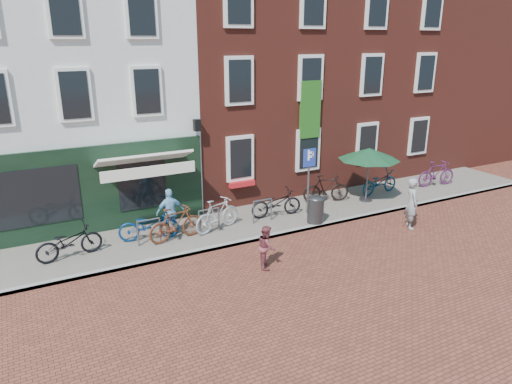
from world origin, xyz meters
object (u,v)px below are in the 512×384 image
parasol (369,152)px  bicycle_4 (276,203)px  bicycle_2 (149,225)px  woman (412,203)px  bicycle_0 (69,242)px  boy (267,247)px  bicycle_3 (217,215)px  parking_sign (309,169)px  bicycle_7 (436,173)px  bicycle_5 (326,188)px  bicycle_6 (379,182)px  litter_bin (316,208)px  bicycle_1 (176,224)px  cafe_person (170,212)px

parasol → bicycle_4: (-4.01, 0.16, -1.48)m
parasol → bicycle_2: (-8.63, 0.23, -1.48)m
woman → bicycle_0: (-10.69, 2.72, -0.28)m
boy → bicycle_3: 2.93m
bicycle_4 → parasol: bearing=-86.0°
parking_sign → bicycle_3: (-3.55, 0.05, -1.12)m
bicycle_7 → bicycle_5: bearing=93.5°
parking_sign → bicycle_0: size_ratio=1.27×
parasol → bicycle_6: (1.05, 0.43, -1.48)m
litter_bin → bicycle_1: bearing=170.4°
parasol → bicycle_5: parasol is taller
bicycle_0 → woman: bearing=-113.7°
woman → bicycle_1: woman is taller
bicycle_0 → bicycle_6: (12.08, 0.41, 0.00)m
bicycle_1 → bicycle_2: bicycle_1 is taller
parking_sign → boy: size_ratio=1.93×
parasol → bicycle_4: parasol is taller
bicycle_1 → bicycle_4: (3.85, 0.35, -0.05)m
boy → bicycle_5: bearing=-28.4°
woman → bicycle_6: woman is taller
bicycle_0 → bicycle_6: same height
parking_sign → boy: (-3.30, -2.87, -1.15)m
cafe_person → bicycle_6: 8.94m
bicycle_3 → bicycle_5: (4.89, 0.68, 0.00)m
cafe_person → bicycle_2: bearing=5.7°
parasol → woman: 2.97m
bicycle_4 → parking_sign: bearing=-96.9°
parking_sign → woman: parking_sign is taller
bicycle_0 → bicycle_5: 9.54m
woman → bicycle_6: bearing=1.1°
woman → bicycle_0: woman is taller
parasol → bicycle_4: size_ratio=1.25×
bicycle_4 → bicycle_7: bicycle_7 is taller
bicycle_1 → cafe_person: bearing=-5.4°
parking_sign → bicycle_6: size_ratio=1.27×
bicycle_3 → woman: bearing=-131.9°
parking_sign → bicycle_4: size_ratio=1.27×
bicycle_5 → bicycle_0: bearing=111.1°
bicycle_2 → parasol: bearing=-79.8°
bicycle_2 → bicycle_5: (7.12, 0.38, 0.05)m
parking_sign → bicycle_1: (-5.03, -0.08, -1.12)m
litter_bin → woman: (2.76, -1.70, 0.24)m
litter_bin → bicycle_5: bicycle_5 is taller
parking_sign → bicycle_5: 1.89m
bicycle_2 → bicycle_6: bearing=-77.1°
parasol → bicycle_0: parasol is taller
bicycle_3 → bicycle_6: 7.46m
woman → bicycle_2: size_ratio=0.93×
bicycle_4 → bicycle_7: (8.00, -0.03, 0.05)m
litter_bin → bicycle_6: 4.39m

